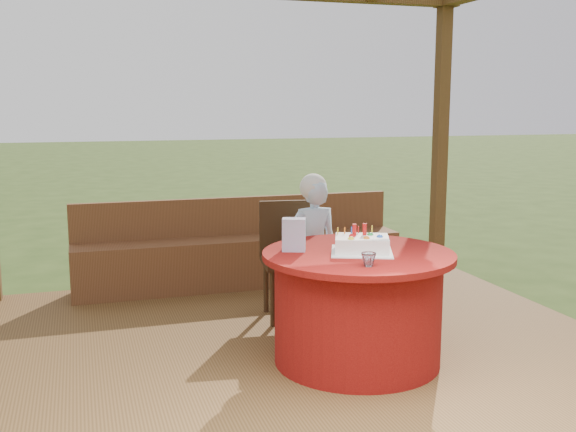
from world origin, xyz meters
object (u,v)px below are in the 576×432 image
object	(u,v)px
table	(357,306)
birthday_cake	(362,244)
chair	(290,252)
bench	(240,257)
gift_bag	(294,235)
drinking_glass	(368,260)
elderly_woman	(313,244)

from	to	relation	value
table	birthday_cake	bearing A→B (deg)	-28.73
table	chair	bearing A→B (deg)	96.19
bench	gift_bag	bearing A→B (deg)	-92.88
table	drinking_glass	world-z (taller)	drinking_glass
birthday_cake	drinking_glass	size ratio (longest dim) A/B	5.73
chair	drinking_glass	distance (m)	1.46
chair	gift_bag	distance (m)	1.00
bench	elderly_woman	world-z (taller)	elderly_woman
bench	gift_bag	world-z (taller)	gift_bag
elderly_woman	gift_bag	distance (m)	0.96
table	elderly_woman	world-z (taller)	elderly_woman
drinking_glass	gift_bag	bearing A→B (deg)	118.13
chair	gift_bag	size ratio (longest dim) A/B	4.27
table	elderly_woman	distance (m)	1.00
table	birthday_cake	distance (m)	0.41
bench	table	xyz separation A→B (m)	(0.29, -2.06, 0.10)
birthday_cake	chair	bearing A→B (deg)	97.12
drinking_glass	elderly_woman	bearing A→B (deg)	84.12
table	birthday_cake	size ratio (longest dim) A/B	2.47
chair	gift_bag	world-z (taller)	gift_bag
birthday_cake	gift_bag	world-z (taller)	gift_bag
elderly_woman	gift_bag	xyz separation A→B (m)	(-0.42, -0.82, 0.25)
table	chair	size ratio (longest dim) A/B	1.36
gift_bag	birthday_cake	bearing A→B (deg)	-1.98
table	gift_bag	bearing A→B (deg)	157.60
bench	drinking_glass	size ratio (longest dim) A/B	34.62
elderly_woman	gift_bag	world-z (taller)	elderly_woman
elderly_woman	table	bearing A→B (deg)	-92.43
chair	drinking_glass	world-z (taller)	chair
elderly_woman	drinking_glass	world-z (taller)	elderly_woman
bench	chair	world-z (taller)	chair
elderly_woman	birthday_cake	world-z (taller)	elderly_woman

